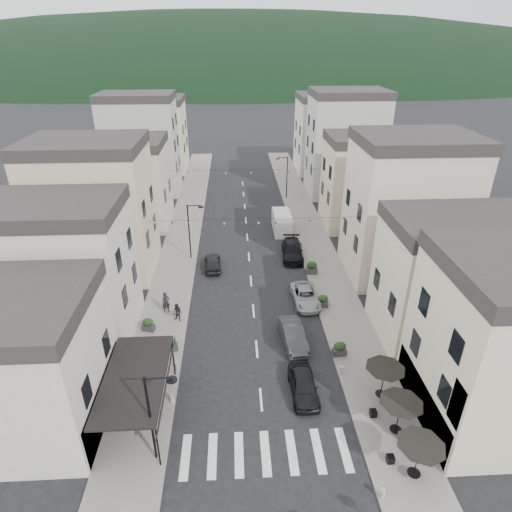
{
  "coord_description": "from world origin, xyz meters",
  "views": [
    {
      "loc": [
        -1.42,
        -14.23,
        21.06
      ],
      "look_at": [
        0.4,
        19.44,
        3.5
      ],
      "focal_mm": 30.0,
      "sensor_mm": 36.0,
      "label": 1
    }
  ],
  "objects_px": {
    "parked_car_a": "(303,385)",
    "parked_car_d": "(292,250)",
    "parked_car_c": "(305,296)",
    "pedestrian_a": "(166,302)",
    "pedestrian_b": "(177,312)",
    "parked_car_e": "(213,262)",
    "parked_car_b": "(293,335)",
    "delivery_van": "(282,222)"
  },
  "relations": [
    {
      "from": "parked_car_b",
      "to": "pedestrian_b",
      "type": "height_order",
      "value": "pedestrian_b"
    },
    {
      "from": "parked_car_a",
      "to": "pedestrian_b",
      "type": "height_order",
      "value": "pedestrian_b"
    },
    {
      "from": "pedestrian_a",
      "to": "pedestrian_b",
      "type": "xyz_separation_m",
      "value": [
        1.08,
        -1.31,
        -0.14
      ]
    },
    {
      "from": "parked_car_e",
      "to": "delivery_van",
      "type": "xyz_separation_m",
      "value": [
        7.92,
        8.85,
        0.5
      ]
    },
    {
      "from": "delivery_van",
      "to": "pedestrian_a",
      "type": "bearing_deg",
      "value": -124.82
    },
    {
      "from": "parked_car_e",
      "to": "pedestrian_b",
      "type": "xyz_separation_m",
      "value": [
        -2.55,
        -8.94,
        0.24
      ]
    },
    {
      "from": "delivery_van",
      "to": "pedestrian_b",
      "type": "bearing_deg",
      "value": -120.27
    },
    {
      "from": "parked_car_a",
      "to": "parked_car_d",
      "type": "distance_m",
      "value": 19.45
    },
    {
      "from": "delivery_van",
      "to": "pedestrian_b",
      "type": "distance_m",
      "value": 20.64
    },
    {
      "from": "pedestrian_b",
      "to": "parked_car_c",
      "type": "bearing_deg",
      "value": 41.17
    },
    {
      "from": "parked_car_b",
      "to": "parked_car_e",
      "type": "height_order",
      "value": "parked_car_b"
    },
    {
      "from": "pedestrian_a",
      "to": "pedestrian_b",
      "type": "distance_m",
      "value": 1.7
    },
    {
      "from": "pedestrian_b",
      "to": "pedestrian_a",
      "type": "bearing_deg",
      "value": 158.92
    },
    {
      "from": "parked_car_d",
      "to": "parked_car_c",
      "type": "bearing_deg",
      "value": -85.97
    },
    {
      "from": "pedestrian_a",
      "to": "parked_car_d",
      "type": "bearing_deg",
      "value": 17.24
    },
    {
      "from": "parked_car_a",
      "to": "pedestrian_b",
      "type": "xyz_separation_m",
      "value": [
        -9.06,
        8.39,
        0.2
      ]
    },
    {
      "from": "parked_car_c",
      "to": "parked_car_d",
      "type": "height_order",
      "value": "parked_car_d"
    },
    {
      "from": "parked_car_e",
      "to": "pedestrian_a",
      "type": "bearing_deg",
      "value": 60.81
    },
    {
      "from": "parked_car_e",
      "to": "pedestrian_b",
      "type": "relative_size",
      "value": 2.5
    },
    {
      "from": "parked_car_d",
      "to": "pedestrian_a",
      "type": "height_order",
      "value": "pedestrian_a"
    },
    {
      "from": "parked_car_e",
      "to": "parked_car_d",
      "type": "bearing_deg",
      "value": -170.05
    },
    {
      "from": "parked_car_d",
      "to": "pedestrian_a",
      "type": "xyz_separation_m",
      "value": [
        -11.94,
        -9.66,
        0.29
      ]
    },
    {
      "from": "parked_car_d",
      "to": "delivery_van",
      "type": "xyz_separation_m",
      "value": [
        -0.4,
        6.82,
        0.42
      ]
    },
    {
      "from": "parked_car_b",
      "to": "delivery_van",
      "type": "distance_m",
      "value": 21.05
    },
    {
      "from": "pedestrian_b",
      "to": "delivery_van",
      "type": "bearing_deg",
      "value": 88.92
    },
    {
      "from": "parked_car_a",
      "to": "pedestrian_a",
      "type": "distance_m",
      "value": 14.04
    },
    {
      "from": "parked_car_d",
      "to": "parked_car_b",
      "type": "bearing_deg",
      "value": -93.21
    },
    {
      "from": "parked_car_a",
      "to": "parked_car_b",
      "type": "distance_m",
      "value": 5.19
    },
    {
      "from": "parked_car_b",
      "to": "pedestrian_a",
      "type": "relative_size",
      "value": 2.37
    },
    {
      "from": "delivery_van",
      "to": "pedestrian_b",
      "type": "xyz_separation_m",
      "value": [
        -10.46,
        -17.8,
        -0.26
      ]
    },
    {
      "from": "parked_car_b",
      "to": "pedestrian_b",
      "type": "xyz_separation_m",
      "value": [
        -9.06,
        3.2,
        0.19
      ]
    },
    {
      "from": "parked_car_a",
      "to": "pedestrian_a",
      "type": "xyz_separation_m",
      "value": [
        -10.14,
        9.7,
        0.34
      ]
    },
    {
      "from": "parked_car_a",
      "to": "parked_car_e",
      "type": "height_order",
      "value": "parked_car_a"
    },
    {
      "from": "parked_car_b",
      "to": "parked_car_e",
      "type": "relative_size",
      "value": 1.11
    },
    {
      "from": "parked_car_b",
      "to": "delivery_van",
      "type": "bearing_deg",
      "value": 79.84
    },
    {
      "from": "parked_car_c",
      "to": "delivery_van",
      "type": "distance_m",
      "value": 15.54
    },
    {
      "from": "parked_car_a",
      "to": "parked_car_d",
      "type": "height_order",
      "value": "parked_car_d"
    },
    {
      "from": "parked_car_c",
      "to": "delivery_van",
      "type": "xyz_separation_m",
      "value": [
        -0.4,
        15.53,
        0.54
      ]
    },
    {
      "from": "parked_car_a",
      "to": "delivery_van",
      "type": "relative_size",
      "value": 0.84
    },
    {
      "from": "parked_car_a",
      "to": "delivery_van",
      "type": "bearing_deg",
      "value": 85.61
    },
    {
      "from": "pedestrian_a",
      "to": "pedestrian_b",
      "type": "relative_size",
      "value": 1.17
    },
    {
      "from": "parked_car_d",
      "to": "parked_car_a",
      "type": "bearing_deg",
      "value": -91.28
    }
  ]
}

